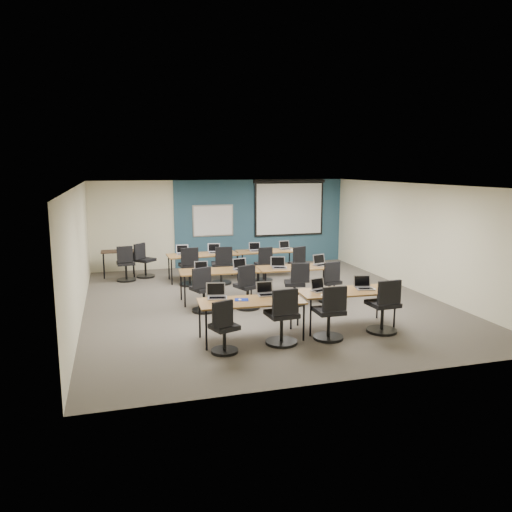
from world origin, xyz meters
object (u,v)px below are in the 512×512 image
object	(u,v)px
task_chair_0	(224,331)
utility_table	(118,254)
laptop_7	(320,263)
task_chair_9	(222,268)
training_table_front_right	(346,293)
training_table_back_right	(267,252)
spare_chair_a	(144,263)
training_table_mid_right	(296,269)
task_chair_11	(299,267)
task_chair_6	(296,287)
task_chair_3	(384,310)
laptop_6	(279,265)
task_chair_8	(190,269)
task_chair_2	(330,317)
task_chair_7	(330,285)
laptop_1	(266,292)
laptop_2	(319,288)
laptop_11	(285,247)
laptop_0	(217,294)
whiteboard	(213,221)
laptop_10	(255,249)
laptop_5	(241,267)
task_chair_5	(247,291)
laptop_4	(202,269)
training_table_back_left	(203,256)
task_chair_1	(282,321)
laptop_8	(183,252)
training_table_mid_left	(219,272)
laptop_9	(215,251)
projector_screen	(289,205)
task_chair_10	(264,267)
spare_chair_b	(126,267)
laptop_3	(364,286)

from	to	relation	value
task_chair_0	utility_table	bearing A→B (deg)	84.08
laptop_7	task_chair_9	size ratio (longest dim) A/B	0.33
training_table_front_right	training_table_back_right	bearing A→B (deg)	93.85
training_table_back_right	spare_chair_a	world-z (taller)	spare_chair_a
training_table_mid_right	training_table_back_right	world-z (taller)	same
training_table_mid_right	spare_chair_a	size ratio (longest dim) A/B	1.86
task_chair_11	laptop_7	bearing A→B (deg)	-109.26
task_chair_6	task_chair_11	world-z (taller)	task_chair_6
task_chair_6	task_chair_9	world-z (taller)	task_chair_9
spare_chair_a	task_chair_3	bearing A→B (deg)	-101.55
laptop_6	task_chair_8	distance (m)	2.64
task_chair_2	task_chair_7	distance (m)	2.59
laptop_1	laptop_2	bearing A→B (deg)	3.51
task_chair_2	spare_chair_a	xyz separation A→B (m)	(-2.91, 6.21, -0.02)
training_table_back_right	laptop_11	xyz separation A→B (m)	(0.59, 0.09, 0.11)
laptop_0	task_chair_2	world-z (taller)	task_chair_2
task_chair_2	task_chair_6	xyz separation A→B (m)	(0.22, 2.35, -0.02)
training_table_back_right	task_chair_9	world-z (taller)	task_chair_9
whiteboard	laptop_10	world-z (taller)	whiteboard
laptop_5	task_chair_9	world-z (taller)	task_chair_9
task_chair_5	spare_chair_a	bearing A→B (deg)	95.83
laptop_4	laptop_0	bearing A→B (deg)	-91.82
task_chair_3	laptop_10	size ratio (longest dim) A/B	3.32
training_table_back_right	task_chair_7	world-z (taller)	task_chair_7
training_table_back_left	task_chair_1	xyz separation A→B (m)	(0.45, -5.44, -0.25)
laptop_4	laptop_5	distance (m)	0.92
task_chair_5	laptop_7	xyz separation A→B (m)	(2.05, 0.76, 0.37)
laptop_6	laptop_10	world-z (taller)	laptop_6
laptop_8	laptop_11	bearing A→B (deg)	7.73
laptop_4	task_chair_5	size ratio (longest dim) A/B	0.30
task_chair_9	training_table_mid_left	bearing A→B (deg)	-96.11
laptop_0	laptop_1	bearing A→B (deg)	10.12
laptop_9	task_chair_11	size ratio (longest dim) A/B	0.34
projector_screen	laptop_2	bearing A→B (deg)	-104.71
laptop_1	task_chair_11	distance (m)	4.40
training_table_front_right	laptop_10	distance (m)	4.93
training_table_mid_left	task_chair_6	xyz separation A→B (m)	(1.59, -0.83, -0.28)
training_table_front_right	utility_table	bearing A→B (deg)	127.92
task_chair_6	laptop_9	size ratio (longest dim) A/B	2.94
task_chair_2	task_chair_0	bearing A→B (deg)	-175.67
utility_table	spare_chair_a	size ratio (longest dim) A/B	0.94
training_table_mid_left	task_chair_10	distance (m)	2.29
training_table_back_right	laptop_8	distance (m)	2.40
training_table_mid_right	laptop_9	size ratio (longest dim) A/B	5.47
spare_chair_a	laptop_8	bearing A→B (deg)	-77.03
spare_chair_a	spare_chair_b	bearing A→B (deg)	169.67
laptop_3	laptop_9	xyz separation A→B (m)	(-2.02, 4.90, 0.00)
laptop_0	laptop_6	size ratio (longest dim) A/B	1.03
whiteboard	task_chair_1	world-z (taller)	whiteboard
spare_chair_b	spare_chair_a	bearing A→B (deg)	29.92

